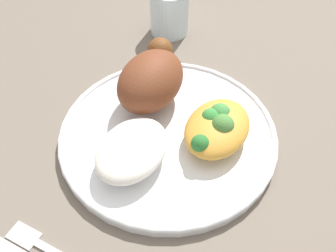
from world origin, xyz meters
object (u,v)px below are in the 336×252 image
roasted_chicken (151,79)px  water_glass (169,11)px  plate (168,135)px  rice_pile (132,150)px  mac_cheese_with_broccoli (217,127)px

roasted_chicken → water_glass: bearing=21.0°
plate → rice_pile: rice_pile is taller
plate → rice_pile: size_ratio=2.69×
roasted_chicken → water_glass: size_ratio=1.57×
rice_pile → plate: bearing=-15.1°
plate → mac_cheese_with_broccoli: (0.02, -0.06, 0.03)m
mac_cheese_with_broccoli → water_glass: (0.19, 0.17, 0.00)m
water_glass → plate: bearing=-151.9°
water_glass → roasted_chicken: bearing=-159.0°
plate → mac_cheese_with_broccoli: bearing=-70.1°
plate → water_glass: 0.24m
plate → rice_pile: 0.07m
mac_cheese_with_broccoli → rice_pile: bearing=137.5°
mac_cheese_with_broccoli → water_glass: 0.26m
plate → mac_cheese_with_broccoli: size_ratio=2.73×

